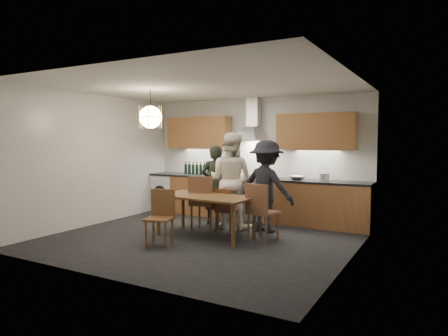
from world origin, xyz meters
The scene contains 17 objects.
ground centered at (0.00, 0.00, 0.00)m, with size 5.00×5.00×0.00m, color black.
room_shell centered at (0.00, 0.00, 1.71)m, with size 5.02×4.52×2.61m.
counter_run centered at (0.02, 1.95, 0.45)m, with size 5.00×0.62×0.90m.
range_stove centered at (0.00, 1.94, 0.44)m, with size 0.90×0.60×0.92m.
wall_fixtures centered at (0.00, 2.07, 1.87)m, with size 4.30×0.54×1.10m.
pendant_lamp centered at (-1.00, -0.10, 2.10)m, with size 0.43×0.43×0.70m.
dining_table centered at (-0.02, 0.17, 0.64)m, with size 1.76×0.96×0.72m.
chair_back_left centered at (-0.29, 0.51, 0.59)m, with size 0.54×0.54×1.03m.
chair_back_mid centered at (0.11, 0.64, 0.46)m, with size 0.37×0.37×0.80m.
chair_back_right centered at (0.96, 0.33, 0.56)m, with size 0.51×0.51×0.97m.
chair_front centered at (-0.37, -0.64, 0.51)m, with size 0.51×0.51×0.89m.
person_left centered at (-0.41, 1.18, 0.80)m, with size 0.58×0.38×1.59m, color black.
person_mid centered at (0.02, 1.02, 0.92)m, with size 0.89×0.69×1.83m, color white.
person_right centered at (0.77, 1.02, 0.84)m, with size 1.09×0.63×1.69m, color black.
mixing_bowl centered at (1.06, 1.92, 0.94)m, with size 0.33×0.33×0.08m, color silver.
stock_pot centered at (1.59, 1.94, 0.97)m, with size 0.20×0.20×0.14m, color silver.
wine_bottles centered at (-1.32, 1.98, 1.05)m, with size 0.80×0.07×0.29m.
Camera 1 is at (3.63, -5.72, 1.69)m, focal length 32.00 mm.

